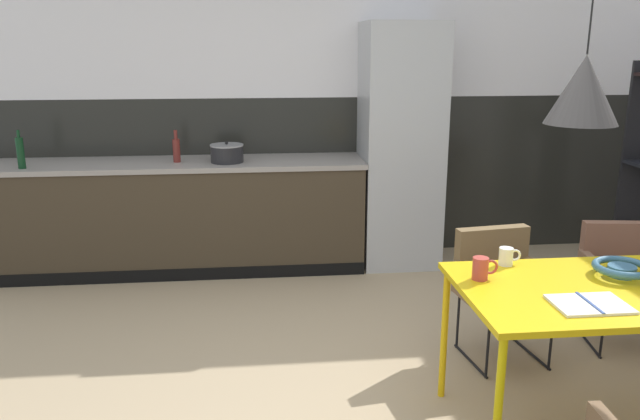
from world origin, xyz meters
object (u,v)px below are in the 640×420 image
armchair_by_stool (500,278)px  bottle_wine_green (20,152)px  cooking_pot (227,153)px  pendant_lamp_over_table_near (583,90)px  mug_glass_clear (481,268)px  mug_wide_latte (507,256)px  dining_table (632,295)px  refrigerator_column (400,147)px  open_book (590,304)px  fruit_bowl (622,268)px  bottle_oil_tall (176,149)px  armchair_head_of_table (624,269)px

armchair_by_stool → bottle_wine_green: 3.60m
cooking_pot → pendant_lamp_over_table_near: 3.01m
mug_glass_clear → pendant_lamp_over_table_near: bearing=-18.7°
mug_wide_latte → dining_table: bearing=-35.6°
bottle_wine_green → refrigerator_column: bearing=3.4°
mug_glass_clear → bottle_wine_green: (-2.83, 2.21, 0.23)m
open_book → refrigerator_column: bearing=94.4°
refrigerator_column → fruit_bowl: bearing=-77.2°
dining_table → open_book: 0.37m
mug_glass_clear → cooking_pot: bearing=119.0°
open_book → fruit_bowl: bearing=44.0°
armchair_by_stool → bottle_oil_tall: (-2.06, 1.70, 0.53)m
refrigerator_column → bottle_oil_tall: (-1.83, -0.03, 0.01)m
armchair_head_of_table → cooking_pot: bearing=-23.7°
armchair_by_stool → mug_wide_latte: mug_wide_latte is taller
armchair_by_stool → fruit_bowl: bearing=107.1°
bottle_wine_green → open_book: bearing=-38.8°
refrigerator_column → open_book: (0.21, -2.74, -0.25)m
cooking_pot → refrigerator_column: bearing=2.9°
open_book → dining_table: bearing=31.3°
mug_wide_latte → bottle_wine_green: bearing=146.2°
pendant_lamp_over_table_near → bottle_wine_green: bearing=143.8°
armchair_by_stool → mug_wide_latte: 0.60m
dining_table → bottle_wine_green: bottle_wine_green is taller
fruit_bowl → bottle_oil_tall: size_ratio=1.07×
fruit_bowl → mug_wide_latte: size_ratio=2.42×
bottle_wine_green → bottle_oil_tall: bottle_wine_green is taller
open_book → armchair_by_stool: bearing=89.0°
mug_wide_latte → cooking_pot: size_ratio=0.43×
bottle_oil_tall → armchair_head_of_table: bearing=-28.8°
armchair_by_stool → cooking_pot: 2.39m
dining_table → armchair_by_stool: (-0.30, 0.82, -0.21)m
armchair_head_of_table → refrigerator_column: bearing=-48.5°
open_book → mug_wide_latte: (-0.16, 0.53, 0.04)m
cooking_pot → dining_table: bearing=-51.6°
open_book → bottle_wine_green: bottle_wine_green is taller
armchair_head_of_table → bottle_oil_tall: bearing=-20.7°
refrigerator_column → mug_wide_latte: (0.05, -2.20, -0.21)m
armchair_by_stool → bottle_wine_green: (-3.21, 1.55, 0.55)m
armchair_by_stool → open_book: 1.05m
armchair_head_of_table → fruit_bowl: 1.00m
bottle_wine_green → pendant_lamp_over_table_near: pendant_lamp_over_table_near is taller
open_book → bottle_oil_tall: size_ratio=1.22×
fruit_bowl → bottle_wine_green: bearing=147.6°
cooking_pot → pendant_lamp_over_table_near: bearing=-56.1°
mug_wide_latte → pendant_lamp_over_table_near: 0.92m
dining_table → bottle_oil_tall: bearing=133.1°
dining_table → bottle_oil_tall: 3.46m
open_book → mug_wide_latte: mug_wide_latte is taller
refrigerator_column → pendant_lamp_over_table_near: (0.21, -2.51, 0.65)m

